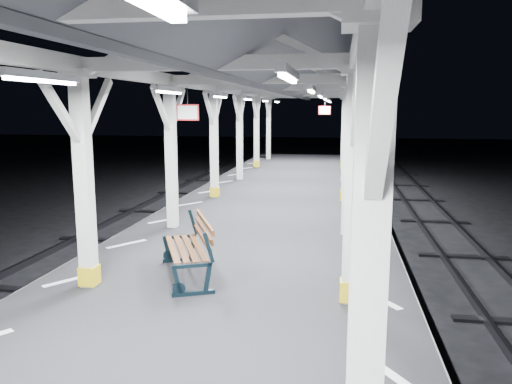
# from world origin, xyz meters

# --- Properties ---
(hazard_stripes_right) EXTENTS (1.00, 48.00, 0.01)m
(hazard_stripes_right) POSITION_xyz_m (2.45, 0.00, 1.00)
(hazard_stripes_right) COLOR silver
(hazard_stripes_right) RESTS_ON platform
(canopy) EXTENTS (5.40, 49.00, 4.65)m
(canopy) POSITION_xyz_m (0.00, -0.02, 4.56)
(canopy) COLOR silver
(canopy) RESTS_ON platform
(bench_mid) EXTENTS (1.32, 1.90, 0.97)m
(bench_mid) POSITION_xyz_m (-0.54, 2.71, 1.52)
(bench_mid) COLOR black
(bench_mid) RESTS_ON platform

